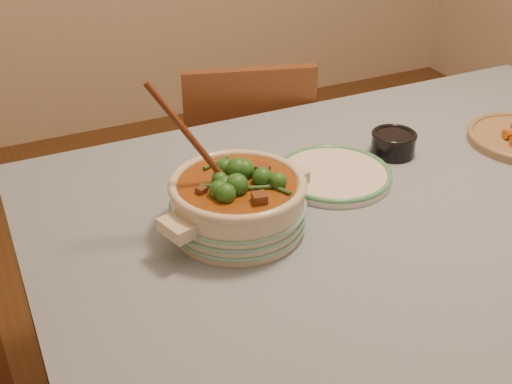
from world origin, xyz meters
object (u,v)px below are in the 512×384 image
Objects in this scene: white_plate at (334,174)px; condiment_bowl at (393,142)px; stew_casserole at (238,199)px; chair_far at (246,164)px; dining_table at (399,225)px.

white_plate is 0.21m from condiment_bowl.
stew_casserole reaches higher than condiment_bowl.
stew_casserole is 2.67× the size of condiment_bowl.
stew_casserole is at bearing 80.52° from chair_far.
condiment_bowl reaches higher than white_plate.
chair_far is (-0.07, 0.73, -0.18)m from dining_table.
white_plate is at bearing 17.39° from stew_casserole.
chair_far is at bearing 85.81° from white_plate.
white_plate is at bearing 102.08° from chair_far.
dining_table is 4.65× the size of white_plate.
white_plate reaches higher than dining_table.
stew_casserole is 1.00× the size of white_plate.
white_plate is 2.67× the size of condiment_bowl.
stew_casserole reaches higher than dining_table.
white_plate is at bearing -167.54° from condiment_bowl.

